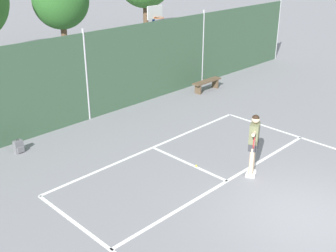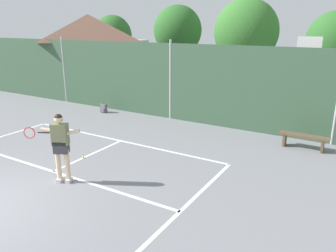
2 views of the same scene
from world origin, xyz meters
The scene contains 8 objects.
ground_plane centered at (0.00, 0.00, 0.00)m, with size 120.00×120.00×0.00m, color gray.
court_markings centered at (0.00, 0.65, 0.00)m, with size 8.30×11.10×0.01m.
chainlink_fence centered at (0.00, 9.00, 1.63)m, with size 26.09×0.09×3.40m.
basketball_hoop centered at (5.14, 10.81, 2.31)m, with size 0.90×0.67×3.55m.
tennis_player centered at (0.74, 2.19, 1.11)m, with size 1.27×0.76×1.85m.
tennis_ball centered at (0.01, 3.63, 0.03)m, with size 0.07×0.07×0.07m, color #CCE033.
backpack_grey centered at (-3.23, 8.27, 0.19)m, with size 0.29×0.25×0.46m.
courtside_bench centered at (5.72, 8.03, 0.36)m, with size 1.60×0.36×0.48m.
Camera 1 is at (-8.45, -3.60, 6.08)m, focal length 45.32 mm.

